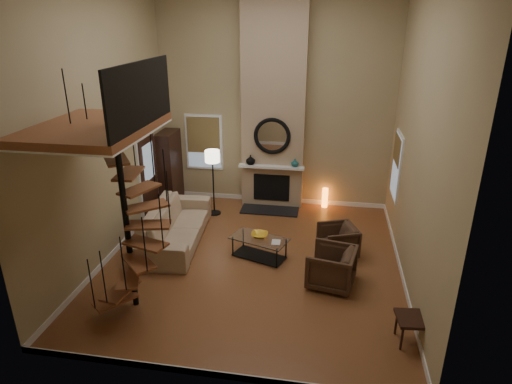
% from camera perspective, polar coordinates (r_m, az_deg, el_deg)
% --- Properties ---
extents(ground, '(6.00, 6.50, 0.01)m').
position_cam_1_polar(ground, '(9.34, -0.41, -8.94)').
color(ground, '#985B31').
rests_on(ground, ground).
extents(back_wall, '(6.00, 0.02, 5.50)m').
position_cam_1_polar(back_wall, '(11.41, 2.43, 11.64)').
color(back_wall, tan).
rests_on(back_wall, ground).
extents(front_wall, '(6.00, 0.02, 5.50)m').
position_cam_1_polar(front_wall, '(5.26, -6.62, -1.00)').
color(front_wall, tan).
rests_on(front_wall, ground).
extents(left_wall, '(0.02, 6.50, 5.50)m').
position_cam_1_polar(left_wall, '(9.26, -19.26, 8.01)').
color(left_wall, tan).
rests_on(left_wall, ground).
extents(right_wall, '(0.02, 6.50, 5.50)m').
position_cam_1_polar(right_wall, '(8.31, 20.50, 6.35)').
color(right_wall, tan).
rests_on(right_wall, ground).
extents(baseboard_back, '(6.00, 0.02, 0.12)m').
position_cam_1_polar(baseboard_back, '(12.17, 2.22, -0.93)').
color(baseboard_back, white).
rests_on(baseboard_back, ground).
extents(baseboard_front, '(6.00, 0.02, 0.12)m').
position_cam_1_polar(baseboard_front, '(6.78, -5.54, -22.41)').
color(baseboard_front, white).
rests_on(baseboard_front, ground).
extents(baseboard_left, '(0.02, 6.50, 0.12)m').
position_cam_1_polar(baseboard_left, '(10.19, -17.33, -6.79)').
color(baseboard_left, white).
rests_on(baseboard_left, ground).
extents(baseboard_right, '(0.02, 6.50, 0.12)m').
position_cam_1_polar(baseboard_right, '(9.34, 18.25, -9.72)').
color(baseboard_right, white).
rests_on(baseboard_right, ground).
extents(chimney_breast, '(1.60, 0.38, 5.50)m').
position_cam_1_polar(chimney_breast, '(11.23, 2.30, 11.47)').
color(chimney_breast, tan).
rests_on(chimney_breast, ground).
extents(hearth, '(1.50, 0.60, 0.04)m').
position_cam_1_polar(hearth, '(11.58, 1.78, -2.38)').
color(hearth, black).
rests_on(hearth, ground).
extents(firebox, '(0.95, 0.02, 0.72)m').
position_cam_1_polar(firebox, '(11.64, 2.01, 0.58)').
color(firebox, black).
rests_on(firebox, chimney_breast).
extents(mantel, '(1.70, 0.18, 0.06)m').
position_cam_1_polar(mantel, '(11.36, 2.00, 3.25)').
color(mantel, white).
rests_on(mantel, chimney_breast).
extents(mirror_frame, '(0.94, 0.10, 0.94)m').
position_cam_1_polar(mirror_frame, '(11.19, 2.09, 7.23)').
color(mirror_frame, black).
rests_on(mirror_frame, chimney_breast).
extents(mirror_disc, '(0.80, 0.01, 0.80)m').
position_cam_1_polar(mirror_disc, '(11.20, 2.10, 7.25)').
color(mirror_disc, white).
rests_on(mirror_disc, chimney_breast).
extents(vase_left, '(0.24, 0.24, 0.25)m').
position_cam_1_polar(vase_left, '(11.43, -0.71, 4.19)').
color(vase_left, black).
rests_on(vase_left, mantel).
extents(vase_right, '(0.20, 0.20, 0.21)m').
position_cam_1_polar(vase_right, '(11.30, 5.06, 3.79)').
color(vase_right, '#185356').
rests_on(vase_right, mantel).
extents(window_back, '(1.02, 0.06, 1.52)m').
position_cam_1_polar(window_back, '(12.02, -6.76, 6.51)').
color(window_back, white).
rests_on(window_back, back_wall).
extents(window_right, '(0.06, 1.02, 1.52)m').
position_cam_1_polar(window_right, '(10.50, 17.76, 3.36)').
color(window_right, white).
rests_on(window_right, right_wall).
extents(entry_door, '(0.10, 1.05, 2.16)m').
position_cam_1_polar(entry_door, '(11.26, -13.78, 1.90)').
color(entry_door, white).
rests_on(entry_door, ground).
extents(loft, '(1.70, 2.20, 1.09)m').
position_cam_1_polar(loft, '(7.17, -19.61, 8.17)').
color(loft, brown).
rests_on(loft, left_wall).
extents(spiral_stair, '(1.47, 1.47, 4.06)m').
position_cam_1_polar(spiral_stair, '(7.51, -16.43, -2.61)').
color(spiral_stair, black).
rests_on(spiral_stair, ground).
extents(hutch, '(0.43, 0.90, 2.02)m').
position_cam_1_polar(hutch, '(12.08, -11.12, 2.99)').
color(hutch, black).
rests_on(hutch, ground).
extents(sofa, '(1.34, 2.90, 0.82)m').
position_cam_1_polar(sofa, '(10.10, -10.41, -4.21)').
color(sofa, tan).
rests_on(sofa, ground).
extents(armchair_near, '(0.95, 0.94, 0.68)m').
position_cam_1_polar(armchair_near, '(9.55, 10.91, -6.16)').
color(armchair_near, '#472F20').
rests_on(armchair_near, ground).
extents(armchair_far, '(1.00, 0.98, 0.78)m').
position_cam_1_polar(armchair_far, '(8.55, 10.24, -9.69)').
color(armchair_far, '#472F20').
rests_on(armchair_far, ground).
extents(coffee_table, '(1.31, 0.95, 0.45)m').
position_cam_1_polar(coffee_table, '(9.34, 0.42, -6.90)').
color(coffee_table, silver).
rests_on(coffee_table, ground).
extents(bowl, '(0.36, 0.36, 0.09)m').
position_cam_1_polar(bowl, '(9.28, 0.47, -5.59)').
color(bowl, gold).
rests_on(bowl, coffee_table).
extents(book, '(0.19, 0.24, 0.02)m').
position_cam_1_polar(book, '(9.08, 2.47, -6.53)').
color(book, gray).
rests_on(book, coffee_table).
extents(floor_lamp, '(0.37, 0.37, 1.70)m').
position_cam_1_polar(floor_lamp, '(10.99, -5.66, 3.95)').
color(floor_lamp, black).
rests_on(floor_lamp, ground).
extents(accent_lamp, '(0.15, 0.15, 0.55)m').
position_cam_1_polar(accent_lamp, '(11.89, 8.91, -0.78)').
color(accent_lamp, orange).
rests_on(accent_lamp, ground).
extents(side_chair, '(0.52, 0.52, 1.00)m').
position_cam_1_polar(side_chair, '(7.43, 20.37, -14.64)').
color(side_chair, black).
rests_on(side_chair, ground).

